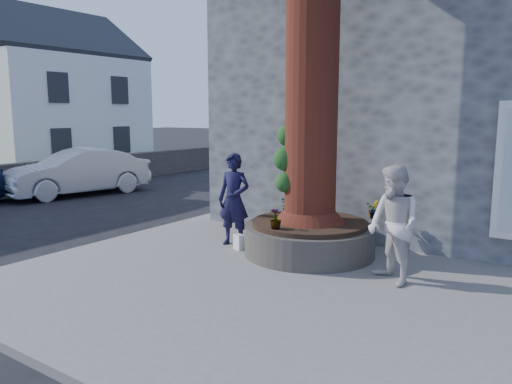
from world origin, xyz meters
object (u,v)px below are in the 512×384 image
Objects in this scene: planter at (309,238)px; car_silver at (78,172)px; man at (234,200)px; woman at (394,225)px.

planter is 0.52× the size of car_silver.
woman is at bearing -15.54° from man.
man reaches higher than planter.
planter is at bearing 1.45° from man.
planter is at bearing -163.83° from woman.
man is 1.00× the size of woman.
man is 8.43m from car_silver.
man is (-1.48, -0.26, 0.58)m from planter.
man is at bearing -3.89° from car_silver.
car_silver is (-11.30, 2.78, -0.26)m from woman.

